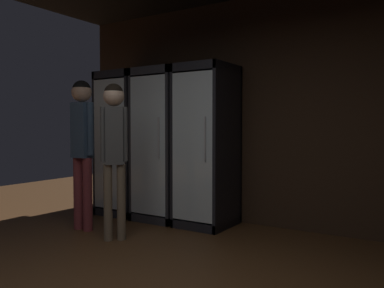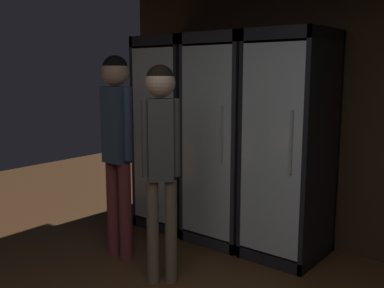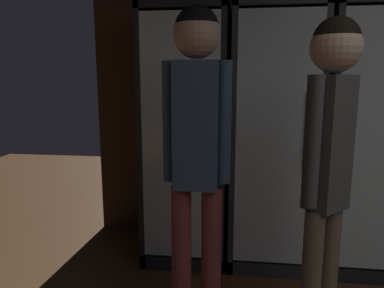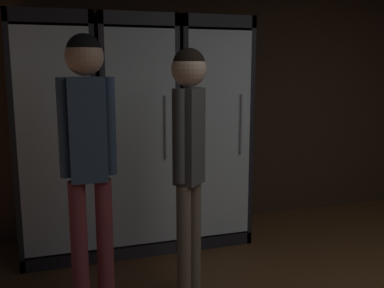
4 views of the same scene
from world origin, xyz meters
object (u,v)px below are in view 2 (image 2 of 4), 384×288
(cooler_far_left, at_px, (178,134))
(shopper_far, at_px, (161,144))
(cooler_center, at_px, (292,147))
(shopper_near, at_px, (117,133))
(cooler_left, at_px, (230,140))

(cooler_far_left, xyz_separation_m, shopper_far, (0.80, -1.13, 0.12))
(cooler_center, xyz_separation_m, shopper_near, (-1.11, -1.01, 0.14))
(cooler_center, height_order, shopper_far, cooler_center)
(cooler_left, distance_m, shopper_far, 1.15)
(cooler_far_left, height_order, cooler_left, same)
(cooler_left, xyz_separation_m, cooler_center, (0.65, 0.00, 0.00))
(shopper_near, bearing_deg, cooler_far_left, 100.50)
(cooler_far_left, xyz_separation_m, shopper_near, (0.19, -1.01, 0.14))
(cooler_far_left, relative_size, cooler_left, 1.00)
(cooler_center, xyz_separation_m, shopper_far, (-0.50, -1.13, 0.12))
(shopper_far, bearing_deg, shopper_near, 169.26)
(cooler_left, height_order, cooler_center, same)
(shopper_far, bearing_deg, cooler_left, 97.62)
(cooler_center, bearing_deg, shopper_far, -113.85)
(cooler_center, bearing_deg, cooler_left, -179.93)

